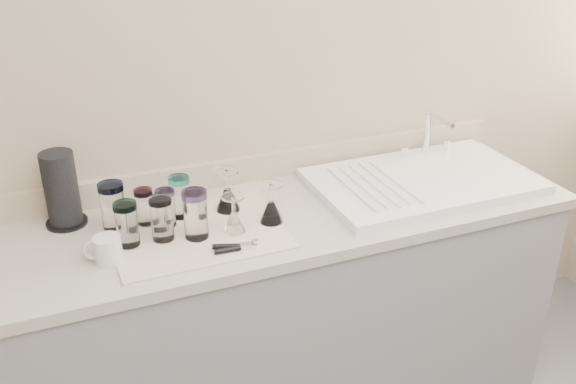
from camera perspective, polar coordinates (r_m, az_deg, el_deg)
name	(u,v)px	position (r m, az deg, el deg)	size (l,w,h in m)	color
counter_unit	(287,315)	(2.48, -0.06, -10.89)	(2.06, 0.62, 0.90)	gray
sink_unit	(422,180)	(2.47, 11.86, 1.03)	(0.82, 0.50, 0.22)	white
dish_towel	(197,233)	(2.12, -8.06, -3.63)	(0.55, 0.42, 0.01)	white
tumbler_teal	(113,207)	(2.15, -15.30, -1.25)	(0.08, 0.08, 0.16)	white
tumbler_cyan	(144,207)	(2.17, -12.64, -1.27)	(0.06, 0.06, 0.12)	white
tumbler_purple	(180,197)	(2.19, -9.59, -0.40)	(0.07, 0.07, 0.14)	white
tumbler_magenta	(127,224)	(2.05, -14.13, -2.77)	(0.07, 0.07, 0.15)	white
tumbler_blue	(162,218)	(2.06, -11.17, -2.29)	(0.07, 0.07, 0.15)	white
tumbler_lavender	(196,214)	(2.05, -8.22, -1.96)	(0.08, 0.08, 0.16)	white
tumbler_extra	(166,208)	(2.14, -10.79, -1.37)	(0.06, 0.06, 0.13)	white
goblet_back_left	(228,196)	(2.22, -5.39, -0.38)	(0.08, 0.08, 0.15)	white
goblet_front_left	(234,219)	(2.09, -4.83, -2.43)	(0.07, 0.07, 0.13)	white
goblet_front_right	(271,209)	(2.13, -1.50, -1.51)	(0.08, 0.08, 0.14)	white
can_opener	(235,247)	(2.00, -4.69, -4.92)	(0.14, 0.07, 0.02)	silver
white_mug	(107,250)	(2.00, -15.79, -4.98)	(0.13, 0.11, 0.09)	silver
paper_towel_roll	(61,190)	(2.23, -19.49, 0.16)	(0.14, 0.14, 0.26)	black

